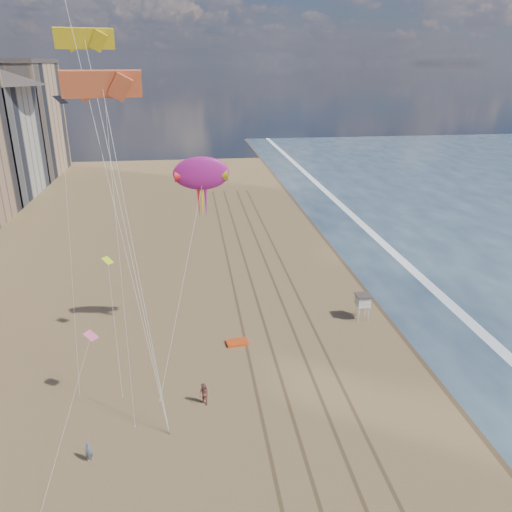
{
  "coord_description": "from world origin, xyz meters",
  "views": [
    {
      "loc": [
        -5.87,
        -16.12,
        25.92
      ],
      "look_at": [
        -0.26,
        26.0,
        9.5
      ],
      "focal_mm": 35.0,
      "sensor_mm": 36.0,
      "label": 1
    }
  ],
  "objects": [
    {
      "name": "wet_sand",
      "position": [
        19.0,
        40.0,
        0.0
      ],
      "size": [
        260.0,
        260.0,
        0.0
      ],
      "primitive_type": "plane",
      "color": "#42301E",
      "rests_on": "ground"
    },
    {
      "name": "foam",
      "position": [
        23.2,
        40.0,
        0.0
      ],
      "size": [
        260.0,
        260.0,
        0.0
      ],
      "primitive_type": "plane",
      "color": "white",
      "rests_on": "ground"
    },
    {
      "name": "tracks",
      "position": [
        2.55,
        30.0,
        0.01
      ],
      "size": [
        7.68,
        120.0,
        0.01
      ],
      "color": "brown",
      "rests_on": "ground"
    },
    {
      "name": "lifeguard_stand",
      "position": [
        11.82,
        29.94,
        2.25
      ],
      "size": [
        1.62,
        1.62,
        2.92
      ],
      "color": "silver",
      "rests_on": "ground"
    },
    {
      "name": "grounded_kite",
      "position": [
        -2.05,
        26.72,
        0.12
      ],
      "size": [
        2.27,
        1.62,
        0.24
      ],
      "primitive_type": "cube",
      "rotation": [
        0.0,
        0.0,
        0.14
      ],
      "color": "#DD4512",
      "rests_on": "ground"
    },
    {
      "name": "show_kite",
      "position": [
        -4.9,
        27.59,
        16.87
      ],
      "size": [
        4.73,
        5.07,
        19.78
      ],
      "color": "#A11878",
      "rests_on": "ground"
    },
    {
      "name": "kite_flyer_a",
      "position": [
        -13.75,
        12.5,
        0.79
      ],
      "size": [
        0.65,
        0.52,
        1.57
      ],
      "primitive_type": "imported",
      "rotation": [
        0.0,
        0.0,
        0.27
      ],
      "color": "slate",
      "rests_on": "ground"
    },
    {
      "name": "kite_flyer_b",
      "position": [
        -5.6,
        17.68,
        0.96
      ],
      "size": [
        1.18,
        1.18,
        1.93
      ],
      "primitive_type": "imported",
      "rotation": [
        0.0,
        0.0,
        -0.8
      ],
      "color": "#9B5B4F",
      "rests_on": "ground"
    },
    {
      "name": "small_kites",
      "position": [
        -16.26,
        23.6,
        17.55
      ],
      "size": [
        11.77,
        18.39,
        18.86
      ],
      "color": "#CFEF19",
      "rests_on": "ground"
    }
  ]
}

